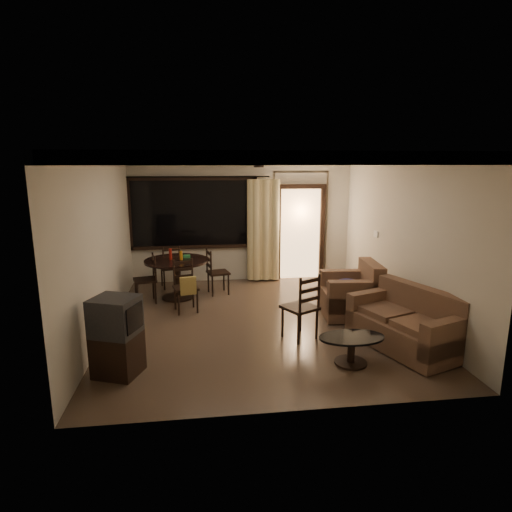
{
  "coord_description": "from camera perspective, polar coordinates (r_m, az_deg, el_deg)",
  "views": [
    {
      "loc": [
        -0.95,
        -6.9,
        2.69
      ],
      "look_at": [
        -0.02,
        0.2,
        1.11
      ],
      "focal_mm": 30.0,
      "sensor_mm": 36.0,
      "label": 1
    }
  ],
  "objects": [
    {
      "name": "ground",
      "position": [
        7.47,
        0.34,
        -8.7
      ],
      "size": [
        5.5,
        5.5,
        0.0
      ],
      "primitive_type": "plane",
      "color": "#7F6651",
      "rests_on": "ground"
    },
    {
      "name": "room_shell",
      "position": [
        8.85,
        2.62,
        6.82
      ],
      "size": [
        5.5,
        6.7,
        5.5
      ],
      "color": "beige",
      "rests_on": "ground"
    },
    {
      "name": "dining_table",
      "position": [
        8.68,
        -10.5,
        -1.56
      ],
      "size": [
        1.27,
        1.27,
        1.01
      ],
      "rotation": [
        0.0,
        0.0,
        0.23
      ],
      "color": "black",
      "rests_on": "ground"
    },
    {
      "name": "dining_chair_west",
      "position": [
        8.64,
        -14.43,
        -4.18
      ],
      "size": [
        0.5,
        0.5,
        0.95
      ],
      "rotation": [
        0.0,
        0.0,
        -1.34
      ],
      "color": "black",
      "rests_on": "ground"
    },
    {
      "name": "dining_chair_east",
      "position": [
        8.94,
        -5.14,
        -3.26
      ],
      "size": [
        0.5,
        0.5,
        0.95
      ],
      "rotation": [
        0.0,
        0.0,
        1.8
      ],
      "color": "black",
      "rests_on": "ground"
    },
    {
      "name": "dining_chair_south",
      "position": [
        7.95,
        -9.3,
        -5.21
      ],
      "size": [
        0.5,
        0.55,
        0.95
      ],
      "rotation": [
        0.0,
        0.0,
        0.23
      ],
      "color": "black",
      "rests_on": "ground"
    },
    {
      "name": "dining_chair_north",
      "position": [
        9.52,
        -11.28,
        -2.5
      ],
      "size": [
        0.5,
        0.5,
        0.95
      ],
      "rotation": [
        0.0,
        0.0,
        3.37
      ],
      "color": "black",
      "rests_on": "ground"
    },
    {
      "name": "tv_cabinet",
      "position": [
        5.82,
        -18.07,
        -10.13
      ],
      "size": [
        0.68,
        0.65,
        1.03
      ],
      "rotation": [
        0.0,
        0.0,
        -0.37
      ],
      "color": "black",
      "rests_on": "ground"
    },
    {
      "name": "sofa",
      "position": [
        6.75,
        19.58,
        -8.65
      ],
      "size": [
        1.37,
        1.83,
        0.87
      ],
      "rotation": [
        0.0,
        0.0,
        0.35
      ],
      "color": "#472321",
      "rests_on": "ground"
    },
    {
      "name": "armchair",
      "position": [
        7.8,
        12.86,
        -5.03
      ],
      "size": [
        1.03,
        1.03,
        0.95
      ],
      "rotation": [
        0.0,
        0.0,
        -0.09
      ],
      "color": "#472321",
      "rests_on": "ground"
    },
    {
      "name": "coffee_table",
      "position": [
        6.05,
        12.6,
        -11.57
      ],
      "size": [
        0.9,
        0.54,
        0.39
      ],
      "rotation": [
        0.0,
        0.0,
        -0.4
      ],
      "color": "black",
      "rests_on": "ground"
    },
    {
      "name": "side_chair",
      "position": [
        6.73,
        5.92,
        -8.36
      ],
      "size": [
        0.63,
        0.63,
        1.05
      ],
      "rotation": [
        0.0,
        0.0,
        3.64
      ],
      "color": "black",
      "rests_on": "ground"
    }
  ]
}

